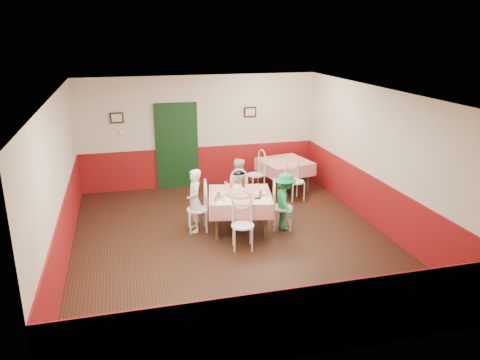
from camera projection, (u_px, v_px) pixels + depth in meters
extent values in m
plane|color=black|center=(233.00, 240.00, 8.99)|extent=(7.00, 7.00, 0.00)
plane|color=white|center=(232.00, 93.00, 8.12)|extent=(7.00, 7.00, 0.00)
cube|color=beige|center=(200.00, 132.00, 11.78)|extent=(6.00, 0.10, 2.80)
cube|color=beige|center=(304.00, 256.00, 5.33)|extent=(6.00, 0.10, 2.80)
cube|color=beige|center=(59.00, 183.00, 7.84)|extent=(0.10, 7.00, 2.80)
cube|color=beige|center=(379.00, 160.00, 9.26)|extent=(0.10, 7.00, 2.80)
cube|color=maroon|center=(201.00, 166.00, 12.04)|extent=(6.00, 0.03, 1.00)
cube|color=maroon|center=(300.00, 323.00, 5.62)|extent=(6.00, 0.03, 1.00)
cube|color=maroon|center=(66.00, 232.00, 8.12)|extent=(0.03, 7.00, 1.00)
cube|color=maroon|center=(375.00, 202.00, 9.54)|extent=(0.03, 7.00, 1.00)
cube|color=black|center=(177.00, 147.00, 11.70)|extent=(0.96, 0.06, 2.10)
cube|color=black|center=(117.00, 118.00, 11.12)|extent=(0.32, 0.03, 0.26)
cube|color=black|center=(250.00, 112.00, 11.90)|extent=(0.32, 0.03, 0.26)
cube|color=white|center=(122.00, 132.00, 11.25)|extent=(0.10, 0.03, 0.10)
cube|color=red|center=(240.00, 212.00, 9.36)|extent=(1.43, 1.43, 0.77)
cube|color=red|center=(284.00, 175.00, 11.69)|extent=(1.31, 1.31, 0.77)
cylinder|color=#B74723|center=(239.00, 194.00, 9.16)|extent=(0.56, 0.56, 0.03)
cylinder|color=white|center=(218.00, 194.00, 9.19)|extent=(0.29, 0.29, 0.01)
cylinder|color=white|center=(261.00, 193.00, 9.26)|extent=(0.29, 0.29, 0.01)
cylinder|color=white|center=(238.00, 187.00, 9.61)|extent=(0.29, 0.29, 0.01)
cylinder|color=#BF7219|center=(219.00, 196.00, 8.93)|extent=(0.10, 0.10, 0.15)
cylinder|color=#BF7219|center=(261.00, 194.00, 9.06)|extent=(0.08, 0.08, 0.13)
cylinder|color=#BF7219|center=(232.00, 185.00, 9.56)|extent=(0.08, 0.08, 0.12)
cylinder|color=#381C0A|center=(243.00, 182.00, 9.57)|extent=(0.07, 0.07, 0.23)
cylinder|color=silver|center=(218.00, 199.00, 8.81)|extent=(0.04, 0.04, 0.09)
cylinder|color=silver|center=(223.00, 200.00, 8.79)|extent=(0.04, 0.04, 0.09)
cylinder|color=#B23319|center=(216.00, 199.00, 8.84)|extent=(0.04, 0.04, 0.09)
cube|color=white|center=(223.00, 201.00, 8.84)|extent=(0.32, 0.42, 0.00)
cube|color=white|center=(263.00, 201.00, 8.88)|extent=(0.43, 0.49, 0.00)
cube|color=black|center=(258.00, 198.00, 8.98)|extent=(0.13, 0.11, 0.02)
imported|color=gray|center=(195.00, 201.00, 9.23)|extent=(0.31, 0.47, 1.28)
imported|color=gray|center=(238.00, 186.00, 10.13)|extent=(0.71, 0.63, 1.24)
imported|color=gray|center=(285.00, 201.00, 9.34)|extent=(0.50, 0.79, 1.17)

